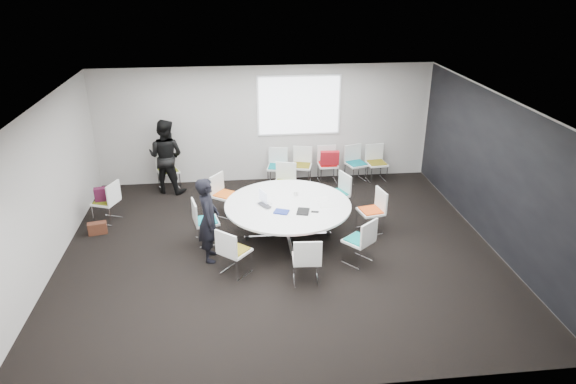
{
  "coord_description": "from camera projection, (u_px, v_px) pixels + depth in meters",
  "views": [
    {
      "loc": [
        -0.76,
        -8.33,
        4.91
      ],
      "look_at": [
        0.2,
        0.4,
        1.0
      ],
      "focal_mm": 32.0,
      "sensor_mm": 36.0,
      "label": 1
    }
  ],
  "objects": [
    {
      "name": "chair_ring_a",
      "position": [
        371.0,
        219.0,
        10.19
      ],
      "size": [
        0.53,
        0.54,
        0.88
      ],
      "rotation": [
        0.0,
        0.0,
        1.77
      ],
      "color": "silver",
      "rests_on": "ground"
    },
    {
      "name": "laptop",
      "position": [
        266.0,
        205.0,
        9.71
      ],
      "size": [
        0.34,
        0.38,
        0.03
      ],
      "primitive_type": "imported",
      "rotation": [
        0.0,
        0.0,
        2.11
      ],
      "color": "#333338",
      "rests_on": "conference_table"
    },
    {
      "name": "red_jacket",
      "position": [
        330.0,
        158.0,
        12.17
      ],
      "size": [
        0.45,
        0.19,
        0.36
      ],
      "primitive_type": "cube",
      "rotation": [
        0.17,
        0.0,
        -0.08
      ],
      "color": "#B0151F",
      "rests_on": "chair_back_c"
    },
    {
      "name": "chair_back_d",
      "position": [
        356.0,
        170.0,
        12.59
      ],
      "size": [
        0.57,
        0.57,
        0.88
      ],
      "rotation": [
        0.0,
        0.0,
        3.45
      ],
      "color": "silver",
      "rests_on": "ground"
    },
    {
      "name": "cup",
      "position": [
        296.0,
        193.0,
        10.11
      ],
      "size": [
        0.08,
        0.08,
        0.09
      ],
      "primitive_type": "cylinder",
      "color": "white",
      "rests_on": "conference_table"
    },
    {
      "name": "brown_bag",
      "position": [
        97.0,
        228.0,
        10.17
      ],
      "size": [
        0.39,
        0.23,
        0.24
      ],
      "primitive_type": "cube",
      "rotation": [
        0.0,
        0.0,
        0.22
      ],
      "color": "#4A2517",
      "rests_on": "ground"
    },
    {
      "name": "chair_ring_c",
      "position": [
        285.0,
        191.0,
        11.46
      ],
      "size": [
        0.57,
        0.56,
        0.88
      ],
      "rotation": [
        0.0,
        0.0,
        2.86
      ],
      "color": "silver",
      "rests_on": "ground"
    },
    {
      "name": "maroon_bag",
      "position": [
        105.0,
        194.0,
        10.46
      ],
      "size": [
        0.42,
        0.21,
        0.28
      ],
      "primitive_type": "cube",
      "rotation": [
        0.0,
        0.0,
        0.18
      ],
      "color": "#46122B",
      "rests_on": "chair_spare_left"
    },
    {
      "name": "person_main",
      "position": [
        208.0,
        220.0,
        9.04
      ],
      "size": [
        0.39,
        0.58,
        1.58
      ],
      "primitive_type": "imported",
      "rotation": [
        0.0,
        0.0,
        1.55
      ],
      "color": "black",
      "rests_on": "ground"
    },
    {
      "name": "chair_ring_h",
      "position": [
        359.0,
        249.0,
        9.12
      ],
      "size": [
        0.64,
        0.64,
        0.88
      ],
      "rotation": [
        0.0,
        0.0,
        6.98
      ],
      "color": "silver",
      "rests_on": "ground"
    },
    {
      "name": "chair_back_a",
      "position": [
        277.0,
        174.0,
        12.39
      ],
      "size": [
        0.54,
        0.53,
        0.88
      ],
      "rotation": [
        0.0,
        0.0,
        2.94
      ],
      "color": "silver",
      "rests_on": "ground"
    },
    {
      "name": "phone",
      "position": [
        315.0,
        212.0,
        9.45
      ],
      "size": [
        0.15,
        0.1,
        0.01
      ],
      "primitive_type": "cube",
      "rotation": [
        0.0,
        0.0,
        -0.25
      ],
      "color": "black",
      "rests_on": "conference_table"
    },
    {
      "name": "room_shell",
      "position": [
        285.0,
        181.0,
        9.08
      ],
      "size": [
        8.08,
        7.08,
        2.88
      ],
      "color": "black",
      "rests_on": "ground"
    },
    {
      "name": "notebook_black",
      "position": [
        303.0,
        211.0,
        9.45
      ],
      "size": [
        0.29,
        0.35,
        0.02
      ],
      "primitive_type": "cube",
      "rotation": [
        0.0,
        0.0,
        -0.26
      ],
      "color": "black",
      "rests_on": "conference_table"
    },
    {
      "name": "person_back",
      "position": [
        166.0,
        156.0,
        11.78
      ],
      "size": [
        1.02,
        0.91,
        1.74
      ],
      "primitive_type": "imported",
      "rotation": [
        0.0,
        0.0,
        2.79
      ],
      "color": "black",
      "rests_on": "ground"
    },
    {
      "name": "conference_table",
      "position": [
        288.0,
        212.0,
        9.84
      ],
      "size": [
        2.41,
        2.41,
        0.73
      ],
      "color": "silver",
      "rests_on": "ground"
    },
    {
      "name": "chair_person_back",
      "position": [
        169.0,
        178.0,
        12.17
      ],
      "size": [
        0.6,
        0.59,
        0.88
      ],
      "rotation": [
        0.0,
        0.0,
        3.54
      ],
      "color": "silver",
      "rests_on": "ground"
    },
    {
      "name": "chair_ring_b",
      "position": [
        336.0,
        201.0,
        10.95
      ],
      "size": [
        0.58,
        0.59,
        0.88
      ],
      "rotation": [
        0.0,
        0.0,
        1.92
      ],
      "color": "silver",
      "rests_on": "ground"
    },
    {
      "name": "laptop_lid",
      "position": [
        263.0,
        196.0,
        9.77
      ],
      "size": [
        0.14,
        0.28,
        0.22
      ],
      "primitive_type": "cube",
      "rotation": [
        0.0,
        0.0,
        1.98
      ],
      "color": "silver",
      "rests_on": "conference_table"
    },
    {
      "name": "tablet_folio",
      "position": [
        281.0,
        212.0,
        9.43
      ],
      "size": [
        0.32,
        0.28,
        0.03
      ],
      "primitive_type": "cube",
      "rotation": [
        0.0,
        0.0,
        -0.38
      ],
      "color": "navy",
      "rests_on": "conference_table"
    },
    {
      "name": "papers_right",
      "position": [
        320.0,
        199.0,
        9.98
      ],
      "size": [
        0.33,
        0.25,
        0.0
      ],
      "primitive_type": "cube",
      "rotation": [
        0.0,
        0.0,
        0.14
      ],
      "color": "white",
      "rests_on": "conference_table"
    },
    {
      "name": "papers_front",
      "position": [
        327.0,
        205.0,
        9.72
      ],
      "size": [
        0.32,
        0.23,
        0.0
      ],
      "primitive_type": "cube",
      "rotation": [
        0.0,
        0.0,
        0.08
      ],
      "color": "silver",
      "rests_on": "conference_table"
    },
    {
      "name": "chair_ring_e",
      "position": [
        206.0,
        229.0,
        9.8
      ],
      "size": [
        0.54,
        0.55,
        0.88
      ],
      "rotation": [
        0.0,
        0.0,
        4.94
      ],
      "color": "silver",
      "rests_on": "ground"
    },
    {
      "name": "chair_ring_g",
      "position": [
        306.0,
        268.0,
        8.55
      ],
      "size": [
        0.49,
        0.48,
        0.88
      ],
      "rotation": [
        0.0,
        0.0,
        6.22
      ],
      "color": "silver",
      "rests_on": "ground"
    },
    {
      "name": "chair_back_b",
      "position": [
        302.0,
        172.0,
        12.46
      ],
      "size": [
        0.55,
        0.55,
        0.88
      ],
      "rotation": [
        0.0,
        0.0,
        2.9
      ],
      "color": "silver",
      "rests_on": "ground"
    },
    {
      "name": "chair_spare_left",
      "position": [
        108.0,
        209.0,
        10.6
      ],
      "size": [
        0.58,
        0.59,
        0.88
      ],
      "rotation": [
        0.0,
        0.0,
        1.2
      ],
      "color": "silver",
      "rests_on": "ground"
    },
    {
      "name": "chair_back_e",
      "position": [
        376.0,
        170.0,
        12.63
      ],
      "size": [
        0.5,
        0.49,
        0.88
      ],
      "rotation": [
        0.0,
        0.0,
        3.25
      ],
      "color": "silver",
      "rests_on": "ground"
    },
    {
      "name": "chair_ring_d",
      "position": [
        225.0,
        202.0,
        10.9
      ],
      "size": [
        0.63,
        0.63,
        0.88
      ],
      "rotation": [
        0.0,
        0.0,
        4.1
      ],
      "color": "silver",
      "rests_on": "ground"
    },
    {
      "name": "chair_back_c",
      "position": [
        327.0,
        171.0,
        12.55
      ],
      "size": [
        0.47,
        0.46,
        0.88
      ],
      "rotation": [
        0.0,
        0.0,
        3.16
      ],
      "color": "silver",
      "rests_on": "ground"
    },
    {
      "name": "projection_screen",
      "position": [
        299.0,
        106.0,
        12.11
      ],
      "size": [
        1.9,
        0.03,
        1.35
      ],
      "primitive_type": "cube",
      "color": "white",
      "rests_on": "room_shell"
    },
    {
      "name": "chair_ring_f",
      "position": [
        235.0,
        260.0,
        8.79
      ],
      "size": [
        0.64,
        0.64,
        0.88
      ],
      "rotation": [
        0.0,
        0.0,
        5.56
      ],
      "color": "silver",
      "rests_on": "ground"
    }
  ]
}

